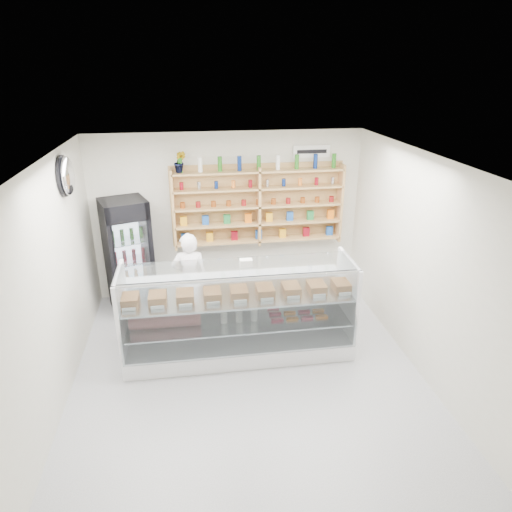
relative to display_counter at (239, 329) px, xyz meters
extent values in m
plane|color=#BABBC0|center=(0.06, -0.54, -0.37)|extent=(5.00, 5.00, 0.00)
plane|color=white|center=(0.06, -0.54, 2.43)|extent=(5.00, 5.00, 0.00)
plane|color=silver|center=(0.06, 1.96, 1.03)|extent=(4.50, 0.00, 4.50)
plane|color=silver|center=(0.06, -3.04, 1.03)|extent=(4.50, 0.00, 4.50)
plane|color=silver|center=(-2.19, -0.54, 1.03)|extent=(0.00, 5.00, 5.00)
plane|color=silver|center=(2.31, -0.54, 1.03)|extent=(0.00, 5.00, 5.00)
cube|color=white|center=(0.00, -0.01, -0.24)|extent=(3.11, 0.88, 0.26)
cube|color=white|center=(0.00, 0.40, 0.22)|extent=(3.11, 0.05, 0.65)
cube|color=silver|center=(0.00, -0.01, 0.16)|extent=(2.98, 0.78, 0.02)
cube|color=silver|center=(0.00, -0.01, 0.54)|extent=(3.05, 0.81, 0.02)
cube|color=silver|center=(0.00, -0.44, 0.43)|extent=(3.05, 0.13, 1.08)
cube|color=silver|center=(0.00, -0.07, 0.98)|extent=(3.05, 0.62, 0.01)
imported|color=white|center=(-0.64, 0.93, 0.38)|extent=(0.57, 0.39, 1.49)
cube|color=black|center=(-1.60, 1.55, 0.56)|extent=(0.85, 0.84, 1.86)
cube|color=#2B0436|center=(-1.70, 1.26, 1.35)|extent=(0.63, 0.25, 0.26)
cube|color=silver|center=(-1.70, 1.25, 0.48)|extent=(0.53, 0.20, 1.47)
cube|color=tan|center=(-0.84, 1.80, 1.22)|extent=(0.04, 0.28, 1.33)
cube|color=tan|center=(0.56, 1.80, 1.22)|extent=(0.04, 0.28, 1.33)
cube|color=tan|center=(1.96, 1.80, 1.22)|extent=(0.04, 0.28, 1.33)
cube|color=tan|center=(0.56, 1.80, 0.63)|extent=(2.80, 0.28, 0.03)
cube|color=tan|center=(0.56, 1.80, 0.93)|extent=(2.80, 0.28, 0.03)
cube|color=tan|center=(0.56, 1.80, 1.23)|extent=(2.80, 0.28, 0.03)
cube|color=tan|center=(0.56, 1.80, 1.53)|extent=(2.80, 0.28, 0.03)
cube|color=tan|center=(0.56, 1.80, 1.81)|extent=(2.80, 0.28, 0.03)
imported|color=#1E6626|center=(-0.69, 1.80, 2.00)|extent=(0.22, 0.19, 0.34)
ellipsoid|color=silver|center=(-2.11, 0.66, 2.08)|extent=(0.15, 0.50, 0.50)
cube|color=white|center=(1.46, 1.93, 2.08)|extent=(0.62, 0.03, 0.20)
camera|label=1|loc=(-0.57, -5.43, 3.40)|focal=32.00mm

